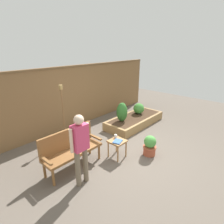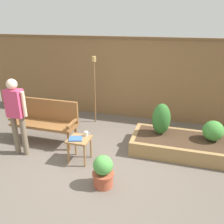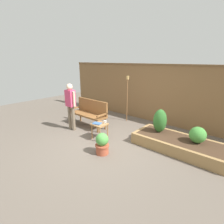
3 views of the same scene
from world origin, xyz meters
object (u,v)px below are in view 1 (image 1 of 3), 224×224
at_px(book_on_table, 118,141).
at_px(potted_boxwood, 150,145).
at_px(side_table, 117,143).
at_px(tiki_torch, 62,103).
at_px(cup_on_table, 116,136).
at_px(shrub_near_bench, 122,112).
at_px(garden_bench, 70,146).
at_px(shrub_far_corner, 139,109).
at_px(person_by_bench, 80,144).

xyz_separation_m(book_on_table, potted_boxwood, (0.71, -0.53, -0.22)).
distance_m(side_table, tiki_torch, 2.03).
xyz_separation_m(cup_on_table, shrub_near_bench, (1.32, 0.87, 0.11)).
xyz_separation_m(book_on_table, shrub_near_bench, (1.47, 1.05, 0.14)).
xyz_separation_m(garden_bench, tiki_torch, (0.69, 1.27, 0.64)).
bearing_deg(garden_bench, shrub_far_corner, 7.15).
bearing_deg(garden_bench, person_by_bench, -107.10).
bearing_deg(tiki_torch, shrub_near_bench, -25.21).
xyz_separation_m(side_table, tiki_torch, (-0.35, 1.84, 0.79)).
bearing_deg(garden_bench, potted_boxwood, -33.89).
xyz_separation_m(garden_bench, shrub_near_bench, (2.46, 0.44, 0.09)).
distance_m(garden_bench, tiki_torch, 1.58).
distance_m(book_on_table, potted_boxwood, 0.91).
bearing_deg(cup_on_table, person_by_bench, -170.40).
xyz_separation_m(side_table, shrub_near_bench, (1.42, 1.00, 0.24)).
bearing_deg(cup_on_table, book_on_table, -127.27).
height_order(book_on_table, person_by_bench, person_by_bench).
xyz_separation_m(garden_bench, person_by_bench, (-0.20, -0.66, 0.39)).
bearing_deg(side_table, shrub_far_corner, 22.30).
relative_size(potted_boxwood, tiki_torch, 0.32).
bearing_deg(cup_on_table, garden_bench, 159.16).
height_order(side_table, potted_boxwood, potted_boxwood).
bearing_deg(person_by_bench, shrub_near_bench, 22.36).
bearing_deg(potted_boxwood, person_by_bench, 165.71).
height_order(shrub_near_bench, person_by_bench, person_by_bench).
distance_m(side_table, person_by_bench, 1.36).
xyz_separation_m(tiki_torch, person_by_bench, (-0.89, -1.93, -0.25)).
distance_m(garden_bench, shrub_far_corner, 3.51).
height_order(garden_bench, cup_on_table, garden_bench).
bearing_deg(shrub_far_corner, person_by_bench, -163.46).
height_order(side_table, tiki_torch, tiki_torch).
bearing_deg(tiki_torch, person_by_bench, -114.79).
height_order(garden_bench, side_table, garden_bench).
distance_m(book_on_table, person_by_bench, 1.27).
bearing_deg(book_on_table, shrub_far_corner, 5.01).
xyz_separation_m(side_table, book_on_table, (-0.05, -0.05, 0.10)).
relative_size(tiki_torch, person_by_bench, 1.11).
height_order(cup_on_table, tiki_torch, tiki_torch).
relative_size(garden_bench, shrub_far_corner, 3.52).
height_order(cup_on_table, shrub_near_bench, shrub_near_bench).
bearing_deg(person_by_bench, book_on_table, 1.94).
relative_size(side_table, shrub_far_corner, 1.17).
xyz_separation_m(shrub_far_corner, tiki_torch, (-2.80, 0.83, 0.68)).
distance_m(cup_on_table, shrub_near_bench, 1.59).
xyz_separation_m(side_table, potted_boxwood, (0.66, -0.58, -0.12)).
bearing_deg(shrub_far_corner, side_table, -157.70).
bearing_deg(person_by_bench, tiki_torch, 65.21).
height_order(book_on_table, tiki_torch, tiki_torch).
bearing_deg(person_by_bench, potted_boxwood, -14.29).
height_order(cup_on_table, person_by_bench, person_by_bench).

